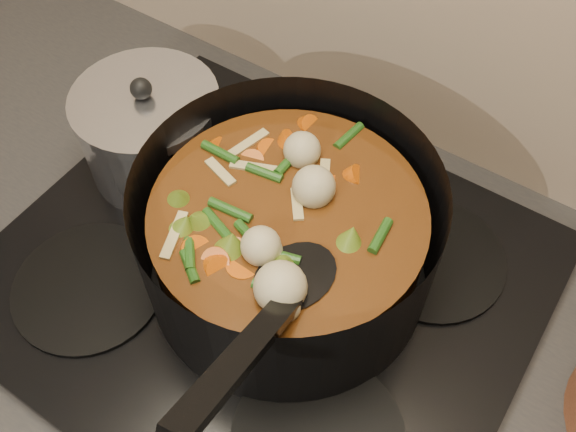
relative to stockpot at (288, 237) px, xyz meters
The scene contains 4 objects.
counter 0.55m from the stockpot, 144.83° to the right, with size 2.64×0.64×0.91m.
stovetop 0.09m from the stockpot, 144.83° to the right, with size 0.62×0.54×0.03m.
stockpot is the anchor object (origin of this frame).
saucepan 0.25m from the stockpot, 169.08° to the left, with size 0.18×0.18×0.15m.
Camera 1 is at (0.24, 1.62, 1.59)m, focal length 40.00 mm.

